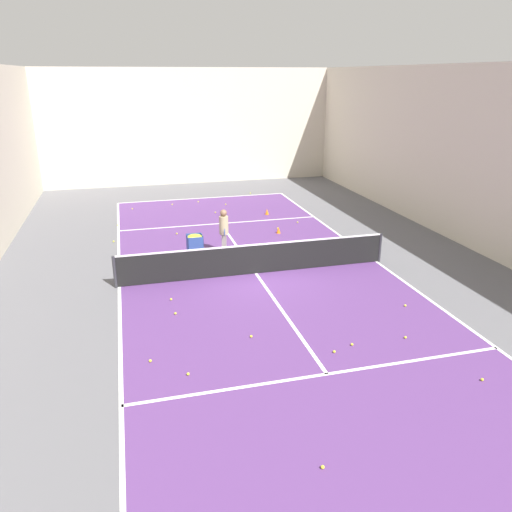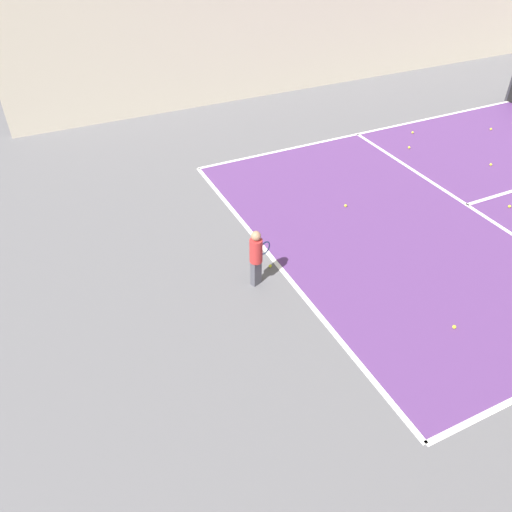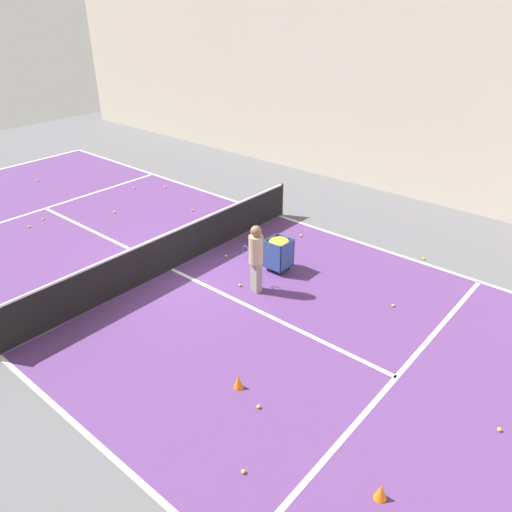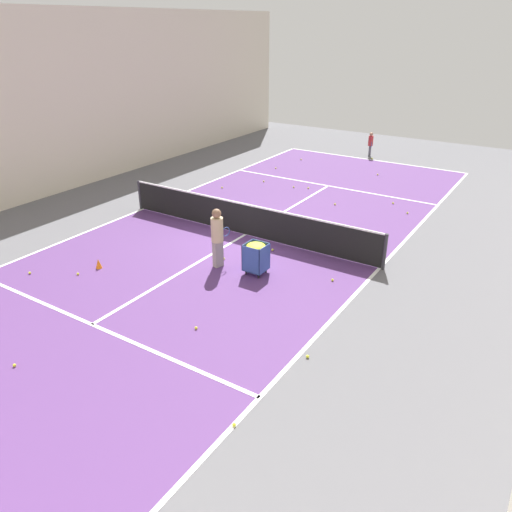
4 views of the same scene
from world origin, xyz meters
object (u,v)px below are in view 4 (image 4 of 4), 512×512
object	(u,v)px
coach_at_net	(217,234)
training_cone_0	(99,264)
player_near_baseline	(371,143)
tennis_net	(245,219)
ball_cart	(256,252)

from	to	relation	value
coach_at_net	training_cone_0	distance (m)	3.53
coach_at_net	training_cone_0	xyz separation A→B (m)	(2.81, 1.95, -0.86)
training_cone_0	player_near_baseline	bearing A→B (deg)	-95.97
tennis_net	player_near_baseline	distance (m)	12.37
coach_at_net	tennis_net	bearing A→B (deg)	29.96
tennis_net	ball_cart	bearing A→B (deg)	129.96
coach_at_net	ball_cart	xyz separation A→B (m)	(-1.16, -0.20, -0.36)
player_near_baseline	ball_cart	bearing A→B (deg)	-12.14
training_cone_0	tennis_net	bearing A→B (deg)	-116.58
ball_cart	training_cone_0	distance (m)	4.54
player_near_baseline	coach_at_net	world-z (taller)	coach_at_net
tennis_net	player_near_baseline	xyz separation A→B (m)	(0.41, -12.36, 0.15)
tennis_net	ball_cart	distance (m)	2.82
tennis_net	player_near_baseline	world-z (taller)	player_near_baseline
tennis_net	coach_at_net	bearing A→B (deg)	105.38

